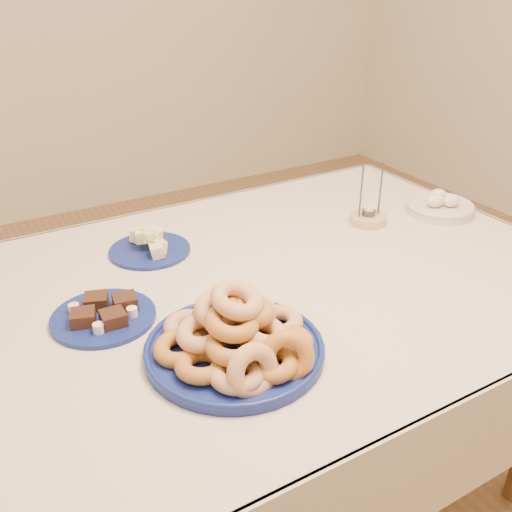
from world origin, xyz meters
name	(u,v)px	position (x,y,z in m)	size (l,w,h in m)	color
ground	(248,498)	(0.00, 0.00, 0.00)	(5.00, 5.00, 0.00)	olive
dining_table	(246,321)	(0.00, 0.00, 0.64)	(1.71, 1.11, 0.75)	brown
donut_platter	(236,339)	(-0.15, -0.23, 0.79)	(0.39, 0.39, 0.16)	navy
melon_plate	(150,245)	(-0.14, 0.28, 0.77)	(0.28, 0.28, 0.07)	navy
brownie_plate	(104,315)	(-0.34, 0.02, 0.76)	(0.30, 0.30, 0.04)	navy
candle_holder	(368,218)	(0.49, 0.13, 0.77)	(0.13, 0.13, 0.18)	tan
egg_bowl	(440,206)	(0.73, 0.08, 0.77)	(0.25, 0.25, 0.07)	beige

